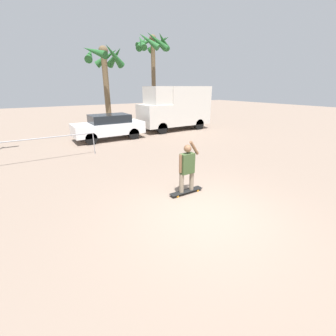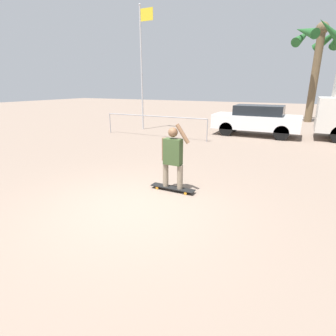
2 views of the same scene
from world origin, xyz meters
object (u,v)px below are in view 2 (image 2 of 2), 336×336
(parked_car_white, at_px, (257,120))
(flagpole, at_px, (142,62))
(person_skateboarder, at_px, (173,154))
(palm_tree_center_background, at_px, (320,44))
(skateboard, at_px, (173,188))

(parked_car_white, height_order, flagpole, flagpole)
(parked_car_white, distance_m, flagpole, 7.03)
(person_skateboarder, distance_m, parked_car_white, 8.85)
(parked_car_white, bearing_deg, flagpole, -171.96)
(person_skateboarder, height_order, palm_tree_center_background, palm_tree_center_background)
(skateboard, relative_size, person_skateboarder, 0.72)
(parked_car_white, xyz_separation_m, palm_tree_center_background, (2.51, 7.44, 4.37))
(palm_tree_center_background, relative_size, flagpole, 1.00)
(palm_tree_center_background, xyz_separation_m, flagpole, (-8.83, -8.33, -1.43))
(skateboard, xyz_separation_m, palm_tree_center_background, (3.04, 16.27, 5.12))
(skateboard, xyz_separation_m, person_skateboarder, (-0.00, 0.00, 0.86))
(person_skateboarder, distance_m, flagpole, 10.23)
(person_skateboarder, relative_size, flagpole, 0.24)
(skateboard, xyz_separation_m, parked_car_white, (0.53, 8.84, 0.76))
(skateboard, height_order, flagpole, flagpole)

